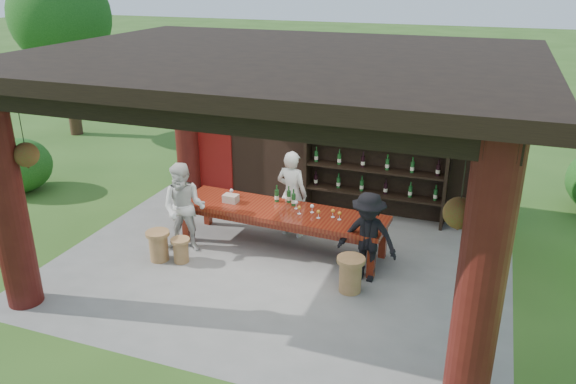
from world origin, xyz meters
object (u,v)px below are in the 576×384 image
(stool_near_right, at_px, (350,273))
(guest_woman, at_px, (184,208))
(tasting_table, at_px, (282,215))
(napkin_basket, at_px, (231,198))
(stool_near_left, at_px, (181,250))
(stool_far_left, at_px, (159,245))
(wine_shelf, at_px, (375,158))
(guest_man, at_px, (368,237))
(host, at_px, (292,194))

(stool_near_right, bearing_deg, guest_woman, 173.61)
(tasting_table, xyz_separation_m, napkin_basket, (-0.97, -0.00, 0.18))
(stool_near_left, relative_size, stool_far_left, 0.80)
(tasting_table, bearing_deg, wine_shelf, 57.49)
(wine_shelf, xyz_separation_m, stool_near_left, (-2.64, -2.97, -1.00))
(guest_man, xyz_separation_m, napkin_basket, (-2.61, 0.53, 0.08))
(wine_shelf, bearing_deg, guest_man, -80.20)
(tasting_table, distance_m, stool_near_left, 1.82)
(tasting_table, height_order, guest_man, guest_man)
(host, xyz_separation_m, guest_woman, (-1.54, -1.21, -0.02))
(stool_near_right, distance_m, stool_far_left, 3.31)
(guest_woman, bearing_deg, host, 26.33)
(stool_near_left, distance_m, stool_far_left, 0.40)
(wine_shelf, bearing_deg, stool_far_left, -134.84)
(tasting_table, xyz_separation_m, stool_near_left, (-1.42, -1.06, -0.41))
(tasting_table, height_order, stool_near_right, tasting_table)
(stool_near_left, xyz_separation_m, host, (1.40, 1.64, 0.59))
(stool_near_left, bearing_deg, napkin_basket, 66.75)
(stool_near_right, relative_size, napkin_basket, 2.20)
(wine_shelf, height_order, host, wine_shelf)
(host, bearing_deg, napkin_basket, 40.67)
(tasting_table, distance_m, stool_far_left, 2.16)
(stool_near_left, xyz_separation_m, napkin_basket, (0.45, 1.05, 0.59))
(guest_woman, height_order, napkin_basket, guest_woman)
(stool_near_right, bearing_deg, napkin_basket, 158.49)
(wine_shelf, xyz_separation_m, guest_man, (0.42, -2.45, -0.49))
(tasting_table, relative_size, guest_woman, 2.34)
(guest_man, bearing_deg, stool_near_right, -102.89)
(stool_far_left, bearing_deg, tasting_table, 32.02)
(guest_woman, relative_size, guest_man, 1.08)
(stool_near_left, distance_m, stool_near_right, 2.92)
(host, xyz_separation_m, napkin_basket, (-0.95, -0.58, 0.00))
(wine_shelf, relative_size, guest_man, 1.88)
(stool_near_right, bearing_deg, guest_man, 71.81)
(wine_shelf, height_order, napkin_basket, wine_shelf)
(host, height_order, guest_man, host)
(wine_shelf, relative_size, stool_far_left, 5.25)
(wine_shelf, distance_m, stool_far_left, 4.39)
(tasting_table, height_order, stool_near_left, tasting_table)
(guest_woman, bearing_deg, guest_man, -10.20)
(stool_far_left, xyz_separation_m, host, (1.79, 1.71, 0.54))
(guest_man, height_order, napkin_basket, guest_man)
(stool_near_right, bearing_deg, wine_shelf, 95.51)
(tasting_table, relative_size, guest_man, 2.53)
(wine_shelf, distance_m, host, 1.86)
(napkin_basket, bearing_deg, wine_shelf, 41.23)
(stool_far_left, bearing_deg, napkin_basket, 53.33)
(stool_far_left, relative_size, napkin_basket, 2.04)
(stool_near_left, xyz_separation_m, stool_far_left, (-0.38, -0.07, 0.05))
(host, bearing_deg, guest_man, 155.20)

